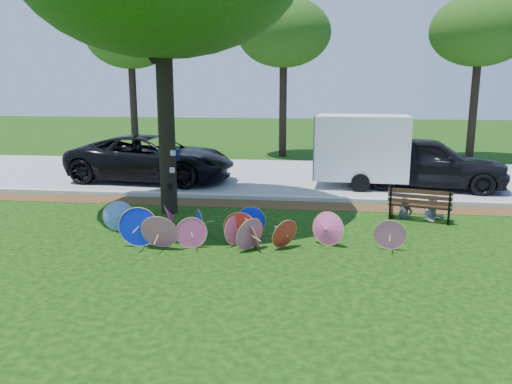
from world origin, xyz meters
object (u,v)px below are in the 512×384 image
dark_pickup (426,162)px  person_left (406,198)px  parasol_pile (221,227)px  black_van (152,158)px  cargo_trailer (361,147)px  park_bench (420,204)px  person_right (435,195)px

dark_pickup → person_left: (-1.30, -4.23, -0.32)m
parasol_pile → black_van: bearing=119.5°
black_van → person_left: size_ratio=5.42×
black_van → dark_pickup: (9.48, -0.03, 0.05)m
cargo_trailer → parasol_pile: bearing=-113.3°
dark_pickup → parasol_pile: bearing=148.8°
park_bench → black_van: bearing=168.3°
parasol_pile → person_right: (4.97, 2.64, 0.28)m
person_right → cargo_trailer: bearing=95.3°
black_van → park_bench: 9.57m
person_left → park_bench: bearing=-26.4°
park_bench → person_left: (-0.35, 0.05, 0.13)m
black_van → person_left: bearing=-112.1°
park_bench → person_left: bearing=-172.9°
black_van → person_right: black_van is taller
parasol_pile → person_right: person_right is taller
person_right → park_bench: bearing=173.3°
parasol_pile → person_right: bearing=28.0°
person_right → dark_pickup: bearing=67.1°
parasol_pile → park_bench: bearing=29.3°
parasol_pile → cargo_trailer: size_ratio=2.27×
person_right → black_van: bearing=139.5°
black_van → dark_pickup: size_ratio=1.16×
park_bench → person_left: 0.38m
cargo_trailer → park_bench: bearing=-71.0°
dark_pickup → park_bench: (-0.95, -4.28, -0.46)m
black_van → park_bench: size_ratio=3.75×
black_van → cargo_trailer: size_ratio=1.96×
cargo_trailer → person_right: 4.53m
black_van → person_left: (8.18, -4.27, -0.28)m
parasol_pile → cargo_trailer: bearing=63.4°
cargo_trailer → park_bench: (1.19, -4.25, -0.94)m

